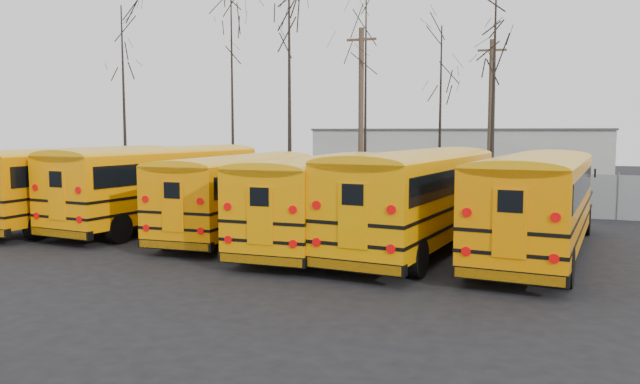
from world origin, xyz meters
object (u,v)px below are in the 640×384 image
at_px(bus_e, 419,191).
at_px(bus_b, 164,179).
at_px(bus_a, 83,179).
at_px(bus_d, 323,192).
at_px(bus_c, 242,187).
at_px(utility_pole_right, 490,117).
at_px(bus_f, 537,196).
at_px(utility_pole_left, 361,112).

bearing_deg(bus_e, bus_b, 178.95).
distance_m(bus_a, bus_d, 11.17).
height_order(bus_b, bus_c, bus_b).
bearing_deg(bus_e, utility_pole_right, 94.48).
height_order(bus_b, bus_f, bus_b).
height_order(bus_b, bus_e, bus_e).
xyz_separation_m(bus_b, bus_c, (3.99, -0.68, -0.16)).
bearing_deg(bus_c, utility_pole_left, 85.41).
relative_size(bus_c, bus_f, 0.93).
bearing_deg(bus_c, utility_pole_right, 64.00).
xyz_separation_m(utility_pole_left, utility_pole_right, (6.83, 3.40, -0.28)).
relative_size(bus_c, utility_pole_right, 1.21).
distance_m(bus_f, utility_pole_left, 17.53).
bearing_deg(bus_d, bus_c, 164.19).
bearing_deg(bus_f, utility_pole_right, 105.36).
distance_m(bus_a, bus_e, 14.40).
bearing_deg(bus_d, bus_b, 166.66).
relative_size(bus_d, utility_pole_left, 1.16).
height_order(bus_e, utility_pole_left, utility_pole_left).
distance_m(bus_e, utility_pole_right, 17.77).
bearing_deg(bus_e, utility_pole_left, 120.21).
bearing_deg(utility_pole_left, bus_d, -78.52).
bearing_deg(utility_pole_left, bus_b, -109.77).
xyz_separation_m(bus_a, utility_pole_right, (14.74, 17.00, 2.79)).
bearing_deg(bus_a, bus_e, -2.35).
bearing_deg(utility_pole_left, utility_pole_right, 25.39).
xyz_separation_m(bus_b, utility_pole_right, (11.20, 16.29, 2.76)).
distance_m(bus_d, bus_e, 3.27).
bearing_deg(bus_a, bus_c, 0.08).
height_order(bus_a, bus_d, bus_a).
xyz_separation_m(bus_d, bus_f, (6.92, 0.54, 0.09)).
xyz_separation_m(bus_c, utility_pole_right, (7.21, 16.97, 2.92)).
distance_m(bus_e, bus_f, 3.68).
height_order(bus_c, bus_f, bus_f).
distance_m(bus_b, utility_pole_left, 13.94).
xyz_separation_m(bus_f, utility_pole_left, (-10.15, 13.96, 3.07)).
distance_m(bus_b, utility_pole_right, 19.95).
relative_size(bus_e, bus_f, 1.02).
relative_size(bus_a, bus_d, 1.05).
relative_size(bus_a, utility_pole_right, 1.28).
bearing_deg(bus_c, bus_d, -17.46).
bearing_deg(bus_b, utility_pole_right, 61.22).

